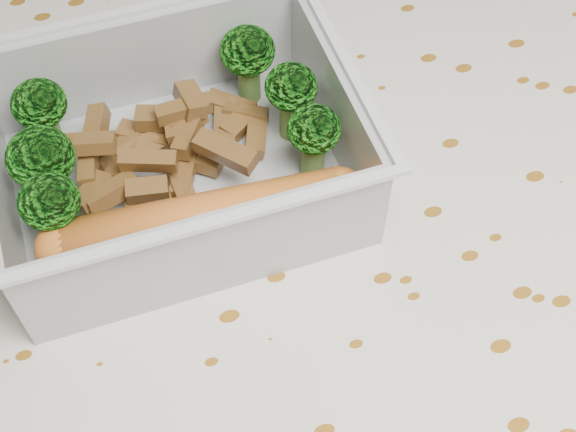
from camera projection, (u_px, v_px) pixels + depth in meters
name	position (u px, v px, depth m)	size (l,w,h in m)	color
dining_table	(275.00, 329.00, 0.46)	(1.40, 0.90, 0.75)	brown
tablecloth	(274.00, 286.00, 0.41)	(1.46, 0.96, 0.19)	silver
lunch_container	(176.00, 162.00, 0.38)	(0.17, 0.14, 0.06)	silver
broccoli_florets	(155.00, 126.00, 0.38)	(0.15, 0.09, 0.05)	#608C3F
meat_pile	(169.00, 142.00, 0.40)	(0.11, 0.07, 0.03)	brown
sausage	(205.00, 220.00, 0.37)	(0.15, 0.04, 0.03)	#CC6A24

